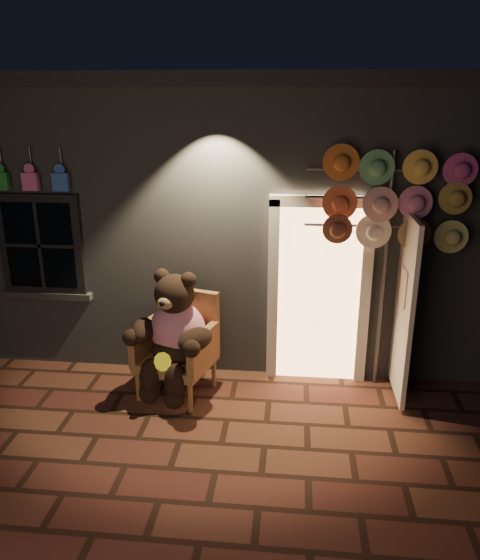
# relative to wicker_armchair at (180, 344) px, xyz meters

# --- Properties ---
(ground) EXTENTS (60.00, 60.00, 0.00)m
(ground) POSITION_rel_wicker_armchair_xyz_m (0.19, -1.00, -0.57)
(ground) COLOR #553120
(ground) RESTS_ON ground
(shop_building) EXTENTS (7.30, 5.95, 3.51)m
(shop_building) POSITION_rel_wicker_armchair_xyz_m (0.19, 2.99, 1.16)
(shop_building) COLOR slate
(shop_building) RESTS_ON ground
(wicker_armchair) EXTENTS (0.94, 0.90, 1.15)m
(wicker_armchair) POSITION_rel_wicker_armchair_xyz_m (0.00, 0.00, 0.00)
(wicker_armchair) COLOR olive
(wicker_armchair) RESTS_ON ground
(teddy_bear) EXTENTS (0.98, 0.89, 1.40)m
(teddy_bear) POSITION_rel_wicker_armchair_xyz_m (-0.03, -0.14, 0.18)
(teddy_bear) COLOR #CA153E
(teddy_bear) RESTS_ON ground
(hat_rack) EXTENTS (1.70, 0.22, 2.70)m
(hat_rack) POSITION_rel_wicker_armchair_xyz_m (2.27, 0.28, 1.59)
(hat_rack) COLOR #59595E
(hat_rack) RESTS_ON ground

